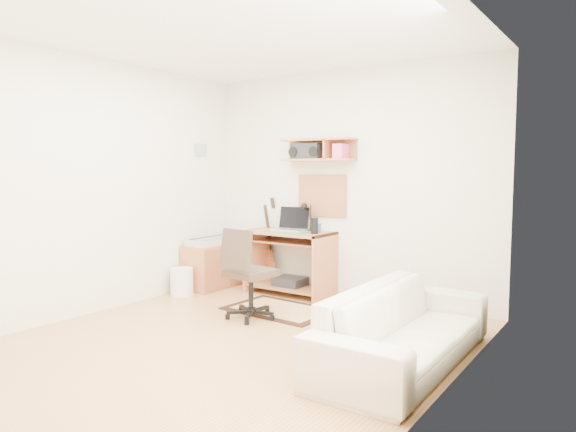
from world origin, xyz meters
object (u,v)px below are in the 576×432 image
Objects in this scene: printer at (396,301)px; sofa at (405,314)px; desk at (290,263)px; task_chair at (251,273)px; cabinet at (217,265)px.

sofa is (0.66, -1.41, 0.29)m from printer.
printer is 0.23× the size of sofa.
desk is 1.10m from task_chair.
printer is at bearing 54.40° from task_chair.
sofa reaches higher than desk.
desk reaches higher than printer.
printer is at bearing 24.97° from sofa.
task_chair is (0.25, -1.06, 0.08)m from desk.
task_chair reaches higher than printer.
desk is at bearing 55.69° from sofa.
sofa is (2.96, -1.16, 0.10)m from cabinet.
sofa is at bearing -21.47° from cabinet.
task_chair is 1.01× the size of cabinet.
cabinet is at bearing 151.96° from task_chair.
desk is at bearing 9.95° from cabinet.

